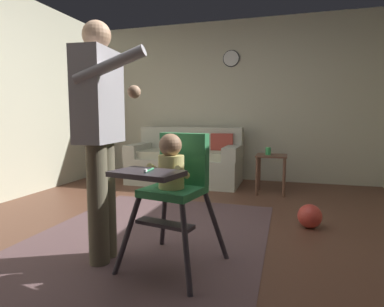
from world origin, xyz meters
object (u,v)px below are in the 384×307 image
(adult_standing, at_px, (101,129))
(toy_ball, at_px, (310,216))
(wall_clock, at_px, (231,58))
(high_chair, at_px, (173,176))
(side_table, at_px, (271,165))
(sippy_cup, at_px, (268,151))
(couch, at_px, (186,161))

(adult_standing, relative_size, toy_ball, 7.52)
(toy_ball, xyz_separation_m, wall_clock, (-1.12, 2.14, 1.84))
(wall_clock, bearing_deg, high_chair, -86.91)
(side_table, xyz_separation_m, sippy_cup, (-0.05, 0.00, 0.19))
(adult_standing, bearing_deg, sippy_cup, 62.42)
(adult_standing, distance_m, sippy_cup, 2.64)
(couch, relative_size, wall_clock, 6.43)
(high_chair, distance_m, toy_ball, 1.53)
(sippy_cup, bearing_deg, high_chair, -101.53)
(sippy_cup, height_order, wall_clock, wall_clock)
(toy_ball, xyz_separation_m, sippy_cup, (-0.46, 1.29, 0.46))
(toy_ball, distance_m, side_table, 1.39)
(adult_standing, xyz_separation_m, sippy_cup, (0.99, 2.42, -0.37))
(side_table, bearing_deg, sippy_cup, 180.00)
(high_chair, bearing_deg, toy_ball, 150.14)
(high_chair, relative_size, toy_ball, 4.17)
(side_table, bearing_deg, adult_standing, -113.24)
(couch, xyz_separation_m, sippy_cup, (1.26, -0.37, 0.24))
(adult_standing, height_order, toy_ball, adult_standing)
(adult_standing, bearing_deg, toy_ball, 32.56)
(high_chair, relative_size, wall_clock, 3.47)
(couch, relative_size, high_chair, 1.85)
(adult_standing, bearing_deg, side_table, 61.51)
(side_table, distance_m, wall_clock, 1.92)
(toy_ball, bearing_deg, high_chair, -131.14)
(high_chair, bearing_deg, side_table, 178.69)
(toy_ball, relative_size, wall_clock, 0.83)
(toy_ball, bearing_deg, side_table, 107.76)
(high_chair, relative_size, sippy_cup, 9.18)
(toy_ball, relative_size, sippy_cup, 2.20)
(side_table, height_order, wall_clock, wall_clock)
(high_chair, bearing_deg, adult_standing, -73.42)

